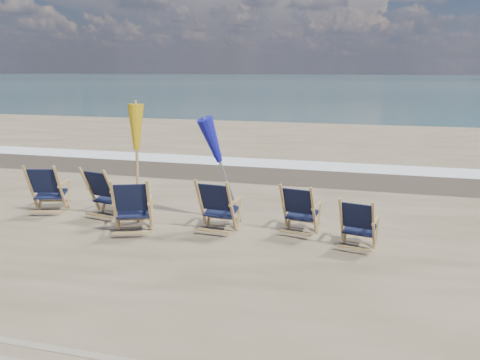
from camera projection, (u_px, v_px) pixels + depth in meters
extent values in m
plane|color=#355558|center=(358.00, 80.00, 127.18)|extent=(400.00, 400.00, 0.00)
cube|color=silver|center=(290.00, 164.00, 14.63)|extent=(200.00, 1.40, 0.01)
cube|color=#42362A|center=(282.00, 174.00, 13.22)|extent=(200.00, 2.60, 0.00)
cylinder|color=#AD864D|center=(137.00, 165.00, 8.87)|extent=(0.06, 0.06, 2.26)
cone|color=#C49812|center=(135.00, 131.00, 8.72)|extent=(0.30, 0.30, 0.85)
cylinder|color=#A5A5AD|center=(225.00, 170.00, 8.73)|extent=(0.06, 0.06, 2.16)
cone|color=#151591|center=(225.00, 137.00, 8.59)|extent=(0.30, 0.30, 0.85)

